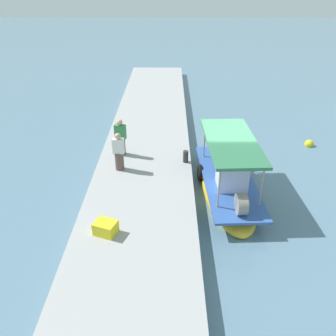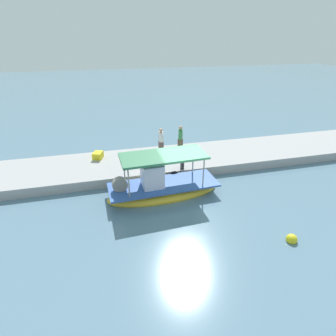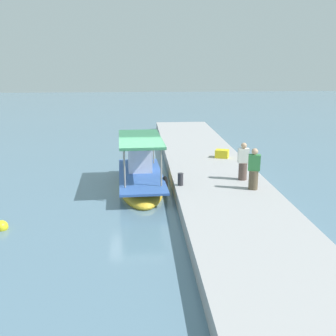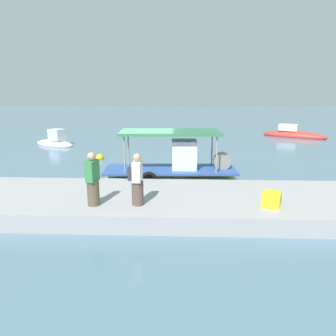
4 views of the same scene
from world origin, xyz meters
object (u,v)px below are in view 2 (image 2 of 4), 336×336
at_px(main_fishing_boat, 162,188).
at_px(fisherman_by_crate, 180,139).
at_px(cargo_crate, 98,155).
at_px(mooring_bollard, 182,165).
at_px(fisherman_near_bollard, 161,141).
at_px(marker_buoy, 292,239).

bearing_deg(main_fishing_boat, fisherman_by_crate, -117.19).
height_order(main_fishing_boat, cargo_crate, main_fishing_boat).
relative_size(main_fishing_boat, fisherman_by_crate, 3.60).
bearing_deg(cargo_crate, mooring_bollard, 150.60).
height_order(main_fishing_boat, mooring_bollard, main_fishing_boat).
distance_m(main_fishing_boat, fisherman_by_crate, 5.37).
bearing_deg(main_fishing_boat, fisherman_near_bollard, -102.13).
bearing_deg(fisherman_near_bollard, main_fishing_boat, 77.87).
xyz_separation_m(fisherman_near_bollard, mooring_bollard, (-0.68, 2.90, -0.50)).
distance_m(main_fishing_boat, mooring_bollard, 2.42).
relative_size(cargo_crate, marker_buoy, 1.48).
bearing_deg(cargo_crate, marker_buoy, 129.79).
bearing_deg(marker_buoy, main_fishing_boat, -47.38).
height_order(fisherman_near_bollard, marker_buoy, fisherman_near_bollard).
xyz_separation_m(cargo_crate, marker_buoy, (-7.94, 9.53, -0.71)).
relative_size(fisherman_by_crate, mooring_bollard, 3.23).
distance_m(main_fishing_boat, marker_buoy, 6.82).
relative_size(fisherman_near_bollard, marker_buoy, 3.59).
height_order(cargo_crate, marker_buoy, cargo_crate).
distance_m(main_fishing_boat, fisherman_near_bollard, 4.80).
relative_size(fisherman_near_bollard, mooring_bollard, 3.15).
relative_size(mooring_bollard, cargo_crate, 0.77).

